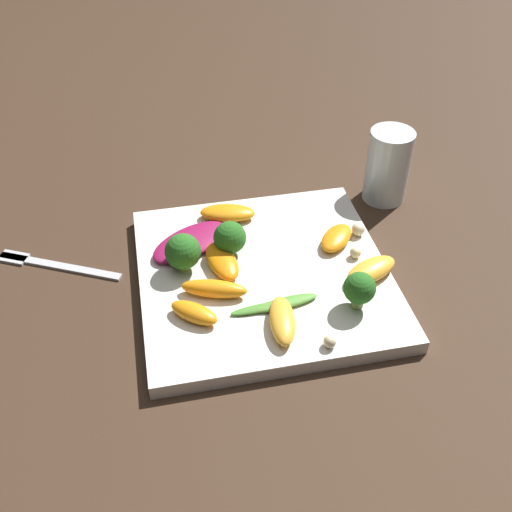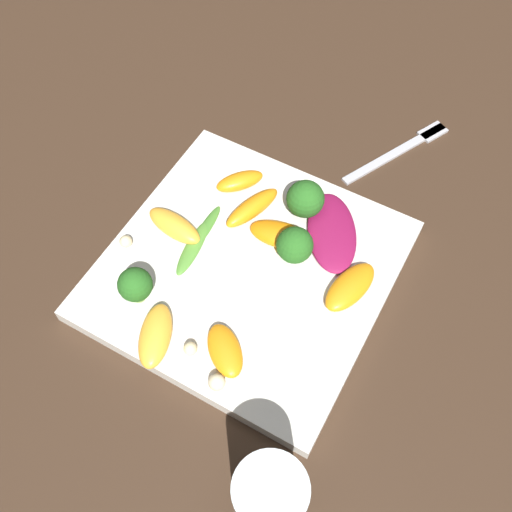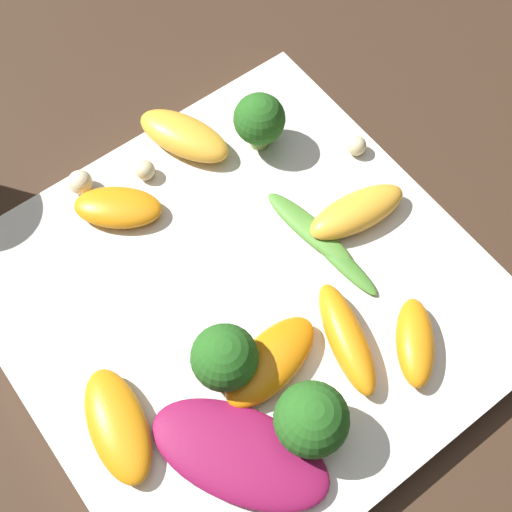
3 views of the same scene
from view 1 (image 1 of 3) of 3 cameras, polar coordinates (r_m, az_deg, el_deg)
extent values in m
plane|color=#382619|center=(0.73, 0.72, -2.38)|extent=(2.40, 2.40, 0.00)
cube|color=silver|center=(0.73, 0.72, -1.85)|extent=(0.30, 0.30, 0.02)
cylinder|color=silver|center=(0.86, 12.44, 8.37)|extent=(0.06, 0.06, 0.11)
cube|color=#B2B2B7|center=(0.79, -18.24, -0.83)|extent=(0.15, 0.08, 0.01)
cube|color=#B2B2B7|center=(0.82, -22.12, -0.05)|extent=(0.04, 0.03, 0.01)
ellipsoid|color=maroon|center=(0.75, -6.26, 1.37)|extent=(0.12, 0.10, 0.01)
ellipsoid|color=orange|center=(0.72, -3.25, -0.48)|extent=(0.05, 0.08, 0.02)
ellipsoid|color=orange|center=(0.68, -4.01, -3.13)|extent=(0.08, 0.05, 0.02)
ellipsoid|color=orange|center=(0.76, 7.66, 1.72)|extent=(0.06, 0.07, 0.02)
ellipsoid|color=#FCAD33|center=(0.65, 2.34, -6.18)|extent=(0.04, 0.07, 0.02)
ellipsoid|color=orange|center=(0.79, -2.73, 4.12)|extent=(0.08, 0.05, 0.02)
ellipsoid|color=#FCAD33|center=(0.72, 10.90, -1.34)|extent=(0.08, 0.06, 0.02)
ellipsoid|color=orange|center=(0.66, -5.91, -5.39)|extent=(0.06, 0.06, 0.02)
cylinder|color=#7A9E51|center=(0.72, -6.86, -0.74)|extent=(0.01, 0.01, 0.02)
sphere|color=#26601E|center=(0.71, -6.98, 0.44)|extent=(0.04, 0.04, 0.04)
cylinder|color=#84AD5B|center=(0.74, -2.47, 0.70)|extent=(0.01, 0.01, 0.01)
sphere|color=#26601E|center=(0.73, -2.51, 1.78)|extent=(0.04, 0.04, 0.04)
cylinder|color=#7A9E51|center=(0.68, 9.66, -4.18)|extent=(0.01, 0.01, 0.02)
sphere|color=#26601E|center=(0.67, 9.83, -3.03)|extent=(0.04, 0.04, 0.04)
ellipsoid|color=#518E33|center=(0.67, 2.83, -4.48)|extent=(0.08, 0.03, 0.01)
ellipsoid|color=#47842D|center=(0.67, 0.52, -4.99)|extent=(0.07, 0.02, 0.01)
sphere|color=beige|center=(0.64, 7.05, -8.09)|extent=(0.01, 0.01, 0.01)
sphere|color=beige|center=(0.78, 9.70, 2.51)|extent=(0.02, 0.02, 0.02)
sphere|color=beige|center=(0.75, 9.37, 0.51)|extent=(0.01, 0.01, 0.01)
camera|label=2|loc=(0.81, 26.13, 43.50)|focal=42.00mm
camera|label=3|loc=(0.63, -18.03, 33.61)|focal=50.00mm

